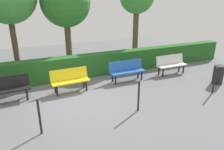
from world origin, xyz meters
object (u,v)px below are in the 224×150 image
(bench_black, at_px, (6,88))
(bench_yellow, at_px, (70,79))
(tree_mid, at_px, (66,3))
(trash_bin, at_px, (218,75))
(bench_white, at_px, (171,64))
(bench_blue, at_px, (127,70))

(bench_black, bearing_deg, bench_yellow, 176.61)
(tree_mid, distance_m, trash_bin, 7.58)
(bench_white, distance_m, bench_yellow, 4.74)
(bench_white, distance_m, trash_bin, 2.04)
(bench_yellow, relative_size, bench_black, 0.91)
(bench_blue, relative_size, bench_black, 0.97)
(bench_white, bearing_deg, bench_black, 0.66)
(tree_mid, xyz_separation_m, trash_bin, (-5.01, 4.99, -2.74))
(tree_mid, relative_size, trash_bin, 5.66)
(tree_mid, bearing_deg, trash_bin, 135.10)
(bench_white, distance_m, tree_mid, 5.78)
(bench_white, height_order, trash_bin, bench_white)
(bench_white, height_order, bench_black, bench_black)
(bench_white, relative_size, bench_black, 0.93)
(trash_bin, bearing_deg, bench_black, -12.61)
(bench_black, xyz_separation_m, tree_mid, (-2.93, -3.22, 2.64))
(bench_yellow, bearing_deg, bench_blue, -179.73)
(bench_black, bearing_deg, bench_white, 178.26)
(bench_blue, xyz_separation_m, bench_yellow, (2.45, 0.10, -0.00))
(bench_blue, bearing_deg, bench_yellow, 2.77)
(bench_white, bearing_deg, trash_bin, 120.09)
(bench_yellow, xyz_separation_m, tree_mid, (-0.74, -3.28, 2.65))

